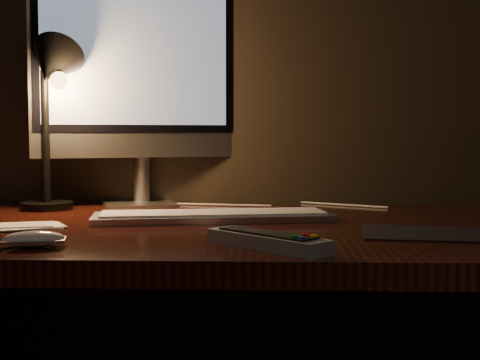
{
  "coord_description": "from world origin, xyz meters",
  "views": [
    {
      "loc": [
        0.13,
        0.57,
        0.93
      ],
      "look_at": [
        0.08,
        1.73,
        0.85
      ],
      "focal_mm": 50.0,
      "sensor_mm": 36.0,
      "label": 1
    }
  ],
  "objects_px": {
    "mouse": "(34,242)",
    "monitor": "(138,75)",
    "tv_remote": "(267,240)",
    "desk": "(203,282)",
    "desk_lamp": "(51,91)",
    "keyboard": "(213,216)"
  },
  "relations": [
    {
      "from": "mouse",
      "to": "monitor",
      "type": "bearing_deg",
      "value": 72.75
    },
    {
      "from": "tv_remote",
      "to": "monitor",
      "type": "bearing_deg",
      "value": 161.68
    },
    {
      "from": "desk",
      "to": "monitor",
      "type": "relative_size",
      "value": 2.99
    },
    {
      "from": "desk",
      "to": "monitor",
      "type": "height_order",
      "value": "monitor"
    },
    {
      "from": "desk",
      "to": "desk_lamp",
      "type": "distance_m",
      "value": 0.55
    },
    {
      "from": "keyboard",
      "to": "tv_remote",
      "type": "xyz_separation_m",
      "value": [
        0.11,
        -0.33,
        0.0
      ]
    },
    {
      "from": "desk",
      "to": "mouse",
      "type": "relative_size",
      "value": 16.81
    },
    {
      "from": "monitor",
      "to": "desk_lamp",
      "type": "height_order",
      "value": "monitor"
    },
    {
      "from": "keyboard",
      "to": "desk_lamp",
      "type": "height_order",
      "value": "desk_lamp"
    },
    {
      "from": "mouse",
      "to": "desk",
      "type": "bearing_deg",
      "value": 43.62
    },
    {
      "from": "desk",
      "to": "desk_lamp",
      "type": "height_order",
      "value": "desk_lamp"
    },
    {
      "from": "keyboard",
      "to": "desk",
      "type": "bearing_deg",
      "value": 146.45
    },
    {
      "from": "monitor",
      "to": "keyboard",
      "type": "height_order",
      "value": "monitor"
    },
    {
      "from": "keyboard",
      "to": "desk_lamp",
      "type": "distance_m",
      "value": 0.48
    },
    {
      "from": "monitor",
      "to": "tv_remote",
      "type": "distance_m",
      "value": 0.74
    },
    {
      "from": "keyboard",
      "to": "desk_lamp",
      "type": "relative_size",
      "value": 1.21
    },
    {
      "from": "tv_remote",
      "to": "keyboard",
      "type": "bearing_deg",
      "value": 152.56
    },
    {
      "from": "keyboard",
      "to": "tv_remote",
      "type": "distance_m",
      "value": 0.35
    },
    {
      "from": "desk_lamp",
      "to": "desk",
      "type": "bearing_deg",
      "value": -40.94
    },
    {
      "from": "desk",
      "to": "monitor",
      "type": "bearing_deg",
      "value": 124.97
    },
    {
      "from": "desk",
      "to": "tv_remote",
      "type": "bearing_deg",
      "value": -68.77
    },
    {
      "from": "monitor",
      "to": "tv_remote",
      "type": "bearing_deg",
      "value": -82.54
    }
  ]
}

